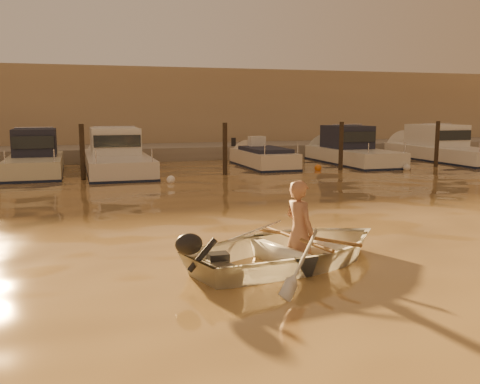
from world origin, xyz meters
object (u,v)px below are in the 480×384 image
object	(u,v)px
moored_boat_1	(35,158)
waterfront_building	(170,111)
moored_boat_3	(263,162)
person	(299,231)
moored_boat_4	(353,150)
moored_boat_5	(445,148)
dinghy	(294,248)
moored_boat_2	(117,156)

from	to	relation	value
moored_boat_1	waterfront_building	distance (m)	13.29
moored_boat_3	waterfront_building	bearing A→B (deg)	101.16
person	moored_boat_4	xyz separation A→B (m)	(8.89, 14.19, 0.09)
moored_boat_5	dinghy	bearing A→B (deg)	-134.70
dinghy	waterfront_building	bearing A→B (deg)	-22.58
dinghy	moored_boat_4	distance (m)	16.83
moored_boat_5	person	bearing A→B (deg)	-134.57
person	waterfront_building	distance (m)	25.36
moored_boat_3	moored_boat_5	bearing A→B (deg)	0.00
person	moored_boat_3	bearing A→B (deg)	-34.65
person	moored_boat_1	xyz separation A→B (m)	(-4.94, 14.19, 0.09)
dinghy	moored_boat_4	size ratio (longest dim) A/B	0.56
moored_boat_2	waterfront_building	bearing A→B (deg)	69.37
dinghy	waterfront_building	distance (m)	25.42
person	moored_boat_1	size ratio (longest dim) A/B	0.28
moored_boat_4	waterfront_building	xyz separation A→B (m)	(-6.58, 11.00, 1.77)
dinghy	moored_boat_2	world-z (taller)	moored_boat_2
person	moored_boat_5	bearing A→B (deg)	-61.70
waterfront_building	moored_boat_1	bearing A→B (deg)	-123.38
dinghy	person	bearing A→B (deg)	-90.00
person	moored_boat_3	xyz separation A→B (m)	(4.48, 14.19, -0.31)
moored_boat_2	waterfront_building	distance (m)	11.89
moored_boat_3	moored_boat_1	bearing A→B (deg)	180.00
dinghy	moored_boat_5	bearing A→B (deg)	-61.84
dinghy	moored_boat_2	xyz separation A→B (m)	(-1.74, 14.22, 0.36)
dinghy	moored_boat_5	xyz separation A→B (m)	(14.07, 14.22, 0.36)
person	moored_boat_5	size ratio (longest dim) A/B	0.21
moored_boat_2	moored_boat_5	bearing A→B (deg)	0.00
moored_boat_3	dinghy	bearing A→B (deg)	-107.83
dinghy	person	xyz separation A→B (m)	(0.10, 0.03, 0.27)
dinghy	moored_boat_1	size ratio (longest dim) A/B	0.62
moored_boat_1	waterfront_building	world-z (taller)	waterfront_building
waterfront_building	moored_boat_3	bearing A→B (deg)	-78.84
moored_boat_3	moored_boat_5	size ratio (longest dim) A/B	0.66
dinghy	moored_boat_4	xyz separation A→B (m)	(8.99, 14.22, 0.36)
moored_boat_1	moored_boat_4	size ratio (longest dim) A/B	0.90
moored_boat_5	moored_boat_4	bearing A→B (deg)	180.00
dinghy	moored_boat_1	world-z (taller)	moored_boat_1
moored_boat_5	waterfront_building	xyz separation A→B (m)	(-11.67, 11.00, 1.77)
person	moored_boat_4	size ratio (longest dim) A/B	0.25
person	moored_boat_1	distance (m)	15.03
dinghy	person	distance (m)	0.29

